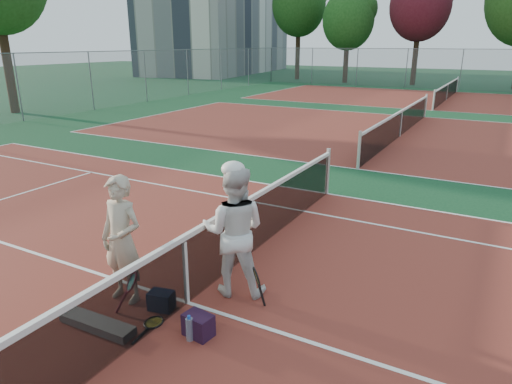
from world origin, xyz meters
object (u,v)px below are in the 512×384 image
racket_spare (154,323)px  apartment_block (219,6)px  racket_red (133,292)px  water_bottle (189,329)px  player_b (234,231)px  sports_bag_navy (161,300)px  net_main (186,270)px  player_a (122,240)px  sports_bag_purple (198,325)px  racket_black_held (257,288)px

racket_spare → apartment_block: bearing=23.4°
racket_red → water_bottle: (1.07, -0.18, -0.12)m
racket_red → player_b: bearing=-3.8°
racket_red → sports_bag_navy: (0.32, 0.19, -0.14)m
apartment_block → water_bottle: bearing=-57.4°
apartment_block → water_bottle: apartment_block is taller
net_main → apartment_block: apartment_block is taller
apartment_block → racket_red: bearing=-58.3°
player_a → sports_bag_purple: (1.39, -0.22, -0.75)m
racket_black_held → water_bottle: racket_black_held is taller
player_b → racket_red: 1.58m
sports_bag_purple → racket_spare: bearing=-173.2°
player_a → water_bottle: 1.58m
player_b → racket_black_held: player_b is taller
racket_spare → sports_bag_purple: size_ratio=1.69×
sports_bag_navy → player_a: bearing=-178.2°
player_b → racket_spare: (-0.49, -1.20, -0.92)m
player_b → sports_bag_navy: (-0.63, -0.88, -0.81)m
net_main → racket_spare: size_ratio=18.30×
racket_spare → water_bottle: water_bottle is taller
net_main → racket_spare: net_main is taller
apartment_block → racket_spare: (27.92, -44.61, -7.49)m
racket_red → sports_bag_purple: 1.11m
racket_red → sports_bag_purple: size_ratio=1.51×
racket_black_held → racket_spare: 1.41m
racket_spare → player_a: bearing=59.2°
player_b → racket_black_held: size_ratio=3.19×
player_a → sports_bag_navy: (0.60, 0.02, -0.77)m
player_a → player_b: player_b is taller
apartment_block → water_bottle: size_ratio=73.33×
apartment_block → player_b: apartment_block is taller
sports_bag_purple → sports_bag_navy: bearing=163.0°
racket_spare → water_bottle: size_ratio=2.00×
apartment_block → water_bottle: (28.53, -44.66, -7.35)m
player_b → sports_bag_navy: 1.35m
sports_bag_navy → net_main: bearing=53.7°
racket_spare → water_bottle: (0.62, -0.05, 0.14)m
sports_bag_purple → water_bottle: water_bottle is taller
net_main → racket_spare: 0.79m
apartment_block → racket_black_held: (28.89, -43.63, -7.21)m
player_b → sports_bag_navy: bearing=33.6°
water_bottle → sports_bag_purple: bearing=73.9°
net_main → apartment_block: 52.62m
apartment_block → player_a: (27.19, -44.31, -6.60)m
racket_black_held → water_bottle: 1.10m
player_a → racket_red: size_ratio=3.35×
player_a → racket_black_held: size_ratio=3.04×
apartment_block → sports_bag_navy: apartment_block is taller
racket_black_held → racket_spare: bearing=1.8°
net_main → sports_bag_purple: bearing=-42.7°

